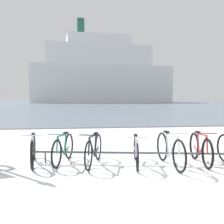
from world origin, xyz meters
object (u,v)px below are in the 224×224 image
Objects in this scene: bicycle_1 at (63,149)px; ferry_ship at (100,75)px; bicycle_4 at (170,150)px; bicycle_0 at (33,150)px; bicycle_2 at (94,150)px; bicycle_3 at (136,151)px; bicycle_5 at (200,149)px.

ferry_ship reaches higher than bicycle_1.
bicycle_4 is (2.49, -0.61, 0.03)m from bicycle_1.
bicycle_2 reaches higher than bicycle_0.
bicycle_5 reaches higher than bicycle_3.
bicycle_4 is at bearing -13.74° from bicycle_1.
bicycle_5 is at bearing -92.86° from ferry_ship.
bicycle_3 is 1.58m from bicycle_5.
bicycle_3 is (1.73, -0.40, -0.01)m from bicycle_1.
bicycle_1 is 0.97× the size of bicycle_2.
ferry_ship reaches higher than bicycle_0.
bicycle_1 is 0.88× the size of bicycle_4.
bicycle_2 reaches higher than bicycle_1.
bicycle_1 is at bearing -95.54° from ferry_ship.
bicycle_4 is at bearing -15.57° from bicycle_3.
bicycle_2 is 71.72m from ferry_ship.
bicycle_3 is at bearing -8.97° from bicycle_2.
bicycle_5 reaches higher than bicycle_0.
bicycle_1 is 0.04× the size of ferry_ship.
ferry_ship reaches higher than bicycle_5.
ferry_ship reaches higher than bicycle_3.
ferry_ship is at bearing 85.88° from bicycle_3.
bicycle_3 is at bearing 164.43° from bicycle_4.
bicycle_1 reaches higher than bicycle_0.
bicycle_4 is at bearing -93.50° from ferry_ship.
bicycle_4 reaches higher than bicycle_1.
bicycle_5 is (2.57, -0.25, 0.01)m from bicycle_2.
bicycle_4 is (1.76, -0.37, 0.02)m from bicycle_2.
bicycle_0 is at bearing 171.17° from bicycle_3.
bicycle_0 is 0.90× the size of bicycle_4.
bicycle_5 reaches higher than bicycle_1.
bicycle_3 is at bearing -8.83° from bicycle_0.
ferry_ship is at bearing 86.50° from bicycle_4.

